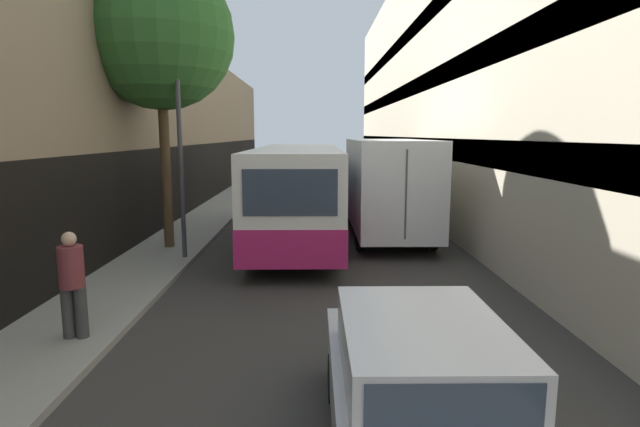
{
  "coord_description": "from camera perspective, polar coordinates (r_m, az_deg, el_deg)",
  "views": [
    {
      "loc": [
        -0.3,
        0.73,
        3.34
      ],
      "look_at": [
        -0.16,
        11.66,
        1.6
      ],
      "focal_mm": 28.0,
      "sensor_mm": 36.0,
      "label": 1
    }
  ],
  "objects": [
    {
      "name": "building_left_shopfront",
      "position": [
        15.6,
        -24.83,
        8.0
      ],
      "size": [
        2.4,
        60.0,
        7.22
      ],
      "color": "#847056",
      "rests_on": "ground_plane"
    },
    {
      "name": "box_truck",
      "position": [
        17.1,
        7.33,
        3.47
      ],
      "size": [
        2.32,
        8.64,
        3.17
      ],
      "color": "silver",
      "rests_on": "ground_plane"
    },
    {
      "name": "ground_plane",
      "position": [
        14.66,
        0.48,
        -4.13
      ],
      "size": [
        150.0,
        150.0,
        0.0
      ],
      "primitive_type": "plane",
      "color": "#33302D"
    },
    {
      "name": "bus",
      "position": [
        16.03,
        -2.52,
        2.67
      ],
      "size": [
        2.51,
        10.78,
        2.93
      ],
      "color": "silver",
      "rests_on": "ground_plane"
    },
    {
      "name": "panel_van",
      "position": [
        27.69,
        -3.37,
        4.27
      ],
      "size": [
        1.87,
        4.68,
        1.85
      ],
      "color": "#BCBCC1",
      "rests_on": "ground_plane"
    },
    {
      "name": "pedestrian",
      "position": [
        8.84,
        -26.47,
        -6.97
      ],
      "size": [
        0.4,
        0.38,
        1.72
      ],
      "color": "#383838",
      "rests_on": "sidewalk_left"
    },
    {
      "name": "sidewalk_left",
      "position": [
        15.23,
        -16.73,
        -3.78
      ],
      "size": [
        2.02,
        60.0,
        0.12
      ],
      "color": "gray",
      "rests_on": "ground_plane"
    },
    {
      "name": "street_tree_left",
      "position": [
        15.05,
        -17.88,
        18.84
      ],
      "size": [
        4.07,
        4.07,
        7.94
      ],
      "color": "#4C3823",
      "rests_on": "sidewalk_left"
    },
    {
      "name": "street_lamp",
      "position": [
        13.5,
        -16.05,
        15.48
      ],
      "size": [
        0.36,
        0.8,
        6.96
      ],
      "color": "#38383D",
      "rests_on": "sidewalk_left"
    },
    {
      "name": "car_hatchback",
      "position": [
        5.43,
        11.65,
        -19.64
      ],
      "size": [
        1.83,
        4.2,
        1.5
      ],
      "color": "#B7B7BC",
      "rests_on": "ground_plane"
    },
    {
      "name": "building_right_apartment",
      "position": [
        15.48,
        21.24,
        17.18
      ],
      "size": [
        2.4,
        60.0,
        11.43
      ],
      "color": "#B7AD93",
      "rests_on": "ground_plane"
    }
  ]
}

